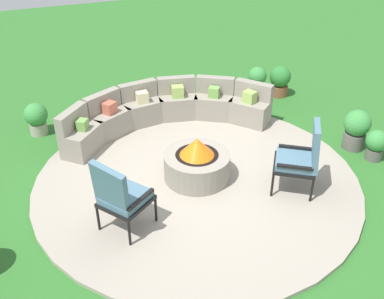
{
  "coord_description": "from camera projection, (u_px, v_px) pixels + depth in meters",
  "views": [
    {
      "loc": [
        -2.15,
        -5.11,
        4.03
      ],
      "look_at": [
        0.0,
        0.2,
        0.45
      ],
      "focal_mm": 40.84,
      "sensor_mm": 36.0,
      "label": 1
    }
  ],
  "objects": [
    {
      "name": "potted_plant_5",
      "position": [
        280.0,
        80.0,
        9.32
      ],
      "size": [
        0.45,
        0.45,
        0.66
      ],
      "color": "brown",
      "rests_on": "ground_plane"
    },
    {
      "name": "potted_plant_4",
      "position": [
        257.0,
        80.0,
        9.27
      ],
      "size": [
        0.39,
        0.39,
        0.66
      ],
      "color": "#A89E8E",
      "rests_on": "ground_plane"
    },
    {
      "name": "ground_plane",
      "position": [
        197.0,
        180.0,
        6.84
      ],
      "size": [
        24.0,
        24.0,
        0.0
      ],
      "primitive_type": "plane",
      "color": "#2D6B28"
    },
    {
      "name": "lounge_chair_front_right",
      "position": [
        302.0,
        157.0,
        6.27
      ],
      "size": [
        0.82,
        0.83,
        1.1
      ],
      "rotation": [
        0.0,
        0.0,
        7.25
      ],
      "color": "black",
      "rests_on": "patio_circle"
    },
    {
      "name": "potted_plant_3",
      "position": [
        36.0,
        118.0,
        7.91
      ],
      "size": [
        0.42,
        0.42,
        0.6
      ],
      "color": "#A89E8E",
      "rests_on": "ground_plane"
    },
    {
      "name": "potted_plant_2",
      "position": [
        356.0,
        128.0,
        7.46
      ],
      "size": [
        0.45,
        0.45,
        0.72
      ],
      "color": "#605B56",
      "rests_on": "ground_plane"
    },
    {
      "name": "potted_plant_0",
      "position": [
        376.0,
        144.0,
        7.2
      ],
      "size": [
        0.36,
        0.36,
        0.53
      ],
      "color": "#605B56",
      "rests_on": "ground_plane"
    },
    {
      "name": "lounge_chair_front_left",
      "position": [
        120.0,
        195.0,
        5.51
      ],
      "size": [
        0.81,
        0.83,
        1.13
      ],
      "rotation": [
        0.0,
        0.0,
        5.33
      ],
      "color": "black",
      "rests_on": "patio_circle"
    },
    {
      "name": "curved_stone_bench",
      "position": [
        164.0,
        111.0,
        8.03
      ],
      "size": [
        3.91,
        1.45,
        0.77
      ],
      "color": "gray",
      "rests_on": "patio_circle"
    },
    {
      "name": "fire_pit",
      "position": [
        197.0,
        163.0,
        6.67
      ],
      "size": [
        1.02,
        1.02,
        0.7
      ],
      "color": "gray",
      "rests_on": "patio_circle"
    },
    {
      "name": "patio_circle",
      "position": [
        197.0,
        179.0,
        6.82
      ],
      "size": [
        5.0,
        5.0,
        0.06
      ],
      "primitive_type": "cylinder",
      "color": "#9E9384",
      "rests_on": "ground_plane"
    }
  ]
}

